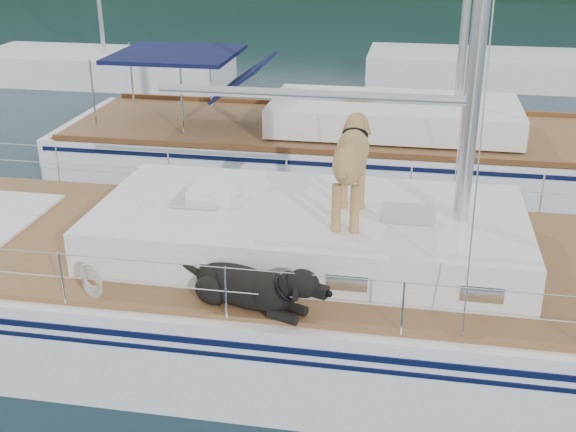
# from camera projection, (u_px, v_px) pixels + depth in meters

# --- Properties ---
(ground) EXTENTS (120.00, 120.00, 0.00)m
(ground) POSITION_uv_depth(u_px,v_px,m) (249.00, 330.00, 9.61)
(ground) COLOR black
(ground) RESTS_ON ground
(main_sailboat) EXTENTS (12.00, 3.86, 14.01)m
(main_sailboat) POSITION_uv_depth(u_px,v_px,m) (255.00, 285.00, 9.32)
(main_sailboat) COLOR white
(main_sailboat) RESTS_ON ground
(neighbor_sailboat) EXTENTS (11.00, 3.50, 13.30)m
(neighbor_sailboat) POSITION_uv_depth(u_px,v_px,m) (338.00, 152.00, 14.66)
(neighbor_sailboat) COLOR white
(neighbor_sailboat) RESTS_ON ground
(bg_boat_west) EXTENTS (8.00, 3.00, 11.65)m
(bg_boat_west) POSITION_uv_depth(u_px,v_px,m) (106.00, 68.00, 23.43)
(bg_boat_west) COLOR white
(bg_boat_west) RESTS_ON ground
(bg_boat_center) EXTENTS (7.20, 3.00, 11.65)m
(bg_boat_center) POSITION_uv_depth(u_px,v_px,m) (481.00, 69.00, 23.29)
(bg_boat_center) COLOR white
(bg_boat_center) RESTS_ON ground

